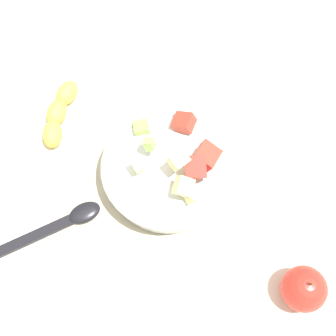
% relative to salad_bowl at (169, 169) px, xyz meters
% --- Properties ---
extents(ground_plane, '(2.40, 2.40, 0.00)m').
position_rel_salad_bowl_xyz_m(ground_plane, '(0.01, -0.01, -0.04)').
color(ground_plane, silver).
extents(placemat, '(0.44, 0.36, 0.01)m').
position_rel_salad_bowl_xyz_m(placemat, '(0.01, -0.01, -0.04)').
color(placemat, '#BCB299').
rests_on(placemat, ground_plane).
extents(salad_bowl, '(0.23, 0.23, 0.10)m').
position_rel_salad_bowl_xyz_m(salad_bowl, '(0.00, 0.00, 0.00)').
color(salad_bowl, white).
rests_on(salad_bowl, placemat).
extents(serving_spoon, '(0.20, 0.09, 0.01)m').
position_rel_salad_bowl_xyz_m(serving_spoon, '(-0.19, 0.06, -0.03)').
color(serving_spoon, black).
rests_on(serving_spoon, placemat).
extents(whole_apple, '(0.07, 0.07, 0.09)m').
position_rel_salad_bowl_xyz_m(whole_apple, '(0.01, -0.30, -0.00)').
color(whole_apple, red).
rests_on(whole_apple, ground_plane).
extents(banana_whole, '(0.14, 0.11, 0.04)m').
position_rel_salad_bowl_xyz_m(banana_whole, '(-0.07, 0.23, -0.02)').
color(banana_whole, yellow).
rests_on(banana_whole, ground_plane).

